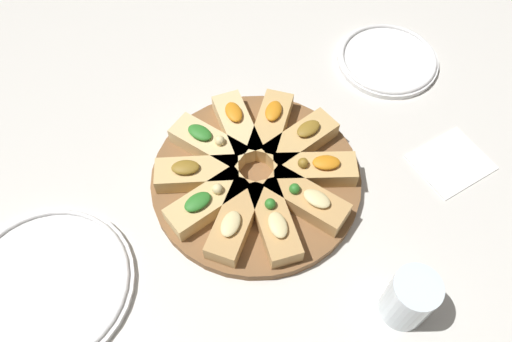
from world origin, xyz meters
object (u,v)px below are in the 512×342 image
(serving_board, at_px, (256,179))
(plate_right, at_px, (388,59))
(napkin_stack, at_px, (451,162))
(plate_left, at_px, (46,285))
(water_glass, at_px, (409,298))

(serving_board, xyz_separation_m, plate_right, (0.37, -0.04, -0.00))
(napkin_stack, bearing_deg, serving_board, 134.04)
(plate_left, height_order, napkin_stack, plate_left)
(serving_board, bearing_deg, plate_left, 158.03)
(serving_board, height_order, plate_left, serving_board)
(serving_board, relative_size, plate_right, 1.77)
(plate_left, xyz_separation_m, plate_right, (0.70, -0.17, 0.00))
(napkin_stack, bearing_deg, plate_right, 55.55)
(plate_left, xyz_separation_m, water_glass, (0.29, -0.42, 0.04))
(water_glass, height_order, napkin_stack, water_glass)
(serving_board, xyz_separation_m, plate_left, (-0.33, 0.13, -0.00))
(plate_right, height_order, napkin_stack, plate_right)
(plate_left, height_order, plate_right, same)
(serving_board, bearing_deg, napkin_stack, -45.96)
(water_glass, bearing_deg, plate_right, 31.84)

